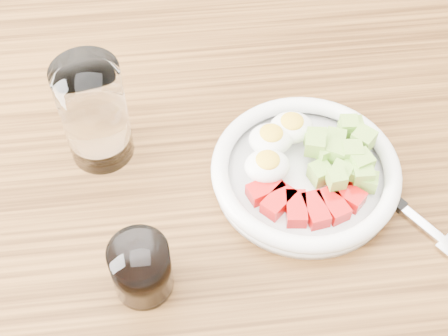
{
  "coord_description": "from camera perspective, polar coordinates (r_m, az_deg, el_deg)",
  "views": [
    {
      "loc": [
        -0.06,
        -0.43,
        1.4
      ],
      "look_at": [
        -0.01,
        0.01,
        0.8
      ],
      "focal_mm": 50.0,
      "sensor_mm": 36.0,
      "label": 1
    }
  ],
  "objects": [
    {
      "name": "fork",
      "position": [
        0.78,
        14.85,
        -2.56
      ],
      "size": [
        0.14,
        0.19,
        0.01
      ],
      "color": "black",
      "rests_on": "dining_table"
    },
    {
      "name": "bowl",
      "position": [
        0.77,
        7.48,
        -0.07
      ],
      "size": [
        0.23,
        0.23,
        0.06
      ],
      "color": "white",
      "rests_on": "dining_table"
    },
    {
      "name": "water_glass",
      "position": [
        0.77,
        -11.79,
        4.94
      ],
      "size": [
        0.08,
        0.08,
        0.14
      ],
      "primitive_type": "cylinder",
      "color": "white",
      "rests_on": "dining_table"
    },
    {
      "name": "coffee_glass",
      "position": [
        0.68,
        -7.57,
        -9.12
      ],
      "size": [
        0.06,
        0.06,
        0.07
      ],
      "color": "white",
      "rests_on": "dining_table"
    },
    {
      "name": "dining_table",
      "position": [
        0.85,
        0.75,
        -5.71
      ],
      "size": [
        1.5,
        0.9,
        0.77
      ],
      "color": "brown",
      "rests_on": "ground"
    }
  ]
}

